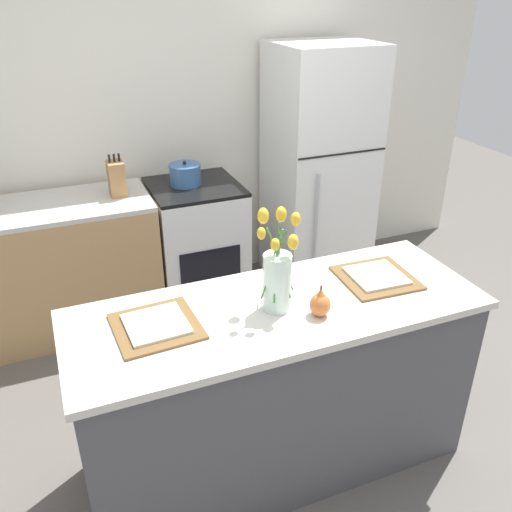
{
  "coord_description": "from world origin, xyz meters",
  "views": [
    {
      "loc": [
        -0.82,
        -1.77,
        2.16
      ],
      "look_at": [
        0.0,
        0.25,
        1.02
      ],
      "focal_mm": 38.0,
      "sensor_mm": 36.0,
      "label": 1
    }
  ],
  "objects_px": {
    "flower_vase": "(277,274)",
    "refrigerator": "(319,170)",
    "pear_figurine": "(320,304)",
    "stove_range": "(198,245)",
    "knife_block": "(117,178)",
    "plate_setting_right": "(376,277)",
    "cooking_pot": "(185,174)",
    "plate_setting_left": "(156,325)"
  },
  "relations": [
    {
      "from": "refrigerator",
      "to": "plate_setting_left",
      "type": "bearing_deg",
      "value": -135.12
    },
    {
      "from": "plate_setting_right",
      "to": "knife_block",
      "type": "xyz_separation_m",
      "value": [
        -0.92,
        1.57,
        0.09
      ]
    },
    {
      "from": "flower_vase",
      "to": "knife_block",
      "type": "relative_size",
      "value": 1.67
    },
    {
      "from": "refrigerator",
      "to": "flower_vase",
      "type": "xyz_separation_m",
      "value": [
        -1.06,
        -1.61,
        0.19
      ]
    },
    {
      "from": "refrigerator",
      "to": "plate_setting_left",
      "type": "height_order",
      "value": "refrigerator"
    },
    {
      "from": "flower_vase",
      "to": "plate_setting_left",
      "type": "height_order",
      "value": "flower_vase"
    },
    {
      "from": "plate_setting_right",
      "to": "cooking_pot",
      "type": "distance_m",
      "value": 1.66
    },
    {
      "from": "flower_vase",
      "to": "knife_block",
      "type": "distance_m",
      "value": 1.67
    },
    {
      "from": "refrigerator",
      "to": "pear_figurine",
      "type": "bearing_deg",
      "value": -118.03
    },
    {
      "from": "pear_figurine",
      "to": "stove_range",
      "type": "bearing_deg",
      "value": 90.98
    },
    {
      "from": "cooking_pot",
      "to": "pear_figurine",
      "type": "bearing_deg",
      "value": -87.44
    },
    {
      "from": "stove_range",
      "to": "cooking_pot",
      "type": "bearing_deg",
      "value": 145.73
    },
    {
      "from": "pear_figurine",
      "to": "plate_setting_right",
      "type": "xyz_separation_m",
      "value": [
        0.39,
        0.17,
        -0.05
      ]
    },
    {
      "from": "refrigerator",
      "to": "flower_vase",
      "type": "height_order",
      "value": "refrigerator"
    },
    {
      "from": "stove_range",
      "to": "knife_block",
      "type": "distance_m",
      "value": 0.75
    },
    {
      "from": "plate_setting_left",
      "to": "stove_range",
      "type": "bearing_deg",
      "value": 68.42
    },
    {
      "from": "flower_vase",
      "to": "knife_block",
      "type": "xyz_separation_m",
      "value": [
        -0.39,
        1.62,
        -0.06
      ]
    },
    {
      "from": "plate_setting_left",
      "to": "cooking_pot",
      "type": "height_order",
      "value": "cooking_pot"
    },
    {
      "from": "flower_vase",
      "to": "cooking_pot",
      "type": "bearing_deg",
      "value": 87.79
    },
    {
      "from": "plate_setting_right",
      "to": "flower_vase",
      "type": "bearing_deg",
      "value": -174.5
    },
    {
      "from": "stove_range",
      "to": "cooking_pot",
      "type": "xyz_separation_m",
      "value": [
        -0.05,
        0.03,
        0.52
      ]
    },
    {
      "from": "plate_setting_right",
      "to": "plate_setting_left",
      "type": "bearing_deg",
      "value": 180.0
    },
    {
      "from": "pear_figurine",
      "to": "plate_setting_left",
      "type": "height_order",
      "value": "pear_figurine"
    },
    {
      "from": "pear_figurine",
      "to": "plate_setting_left",
      "type": "relative_size",
      "value": 0.42
    },
    {
      "from": "refrigerator",
      "to": "plate_setting_left",
      "type": "relative_size",
      "value": 5.1
    },
    {
      "from": "flower_vase",
      "to": "refrigerator",
      "type": "bearing_deg",
      "value": 56.59
    },
    {
      "from": "stove_range",
      "to": "pear_figurine",
      "type": "distance_m",
      "value": 1.8
    },
    {
      "from": "flower_vase",
      "to": "cooking_pot",
      "type": "height_order",
      "value": "flower_vase"
    },
    {
      "from": "pear_figurine",
      "to": "plate_setting_right",
      "type": "height_order",
      "value": "pear_figurine"
    },
    {
      "from": "refrigerator",
      "to": "plate_setting_right",
      "type": "relative_size",
      "value": 5.1
    },
    {
      "from": "flower_vase",
      "to": "pear_figurine",
      "type": "bearing_deg",
      "value": -39.49
    },
    {
      "from": "plate_setting_left",
      "to": "knife_block",
      "type": "xyz_separation_m",
      "value": [
        0.11,
        1.57,
        0.09
      ]
    },
    {
      "from": "pear_figurine",
      "to": "cooking_pot",
      "type": "bearing_deg",
      "value": 92.56
    },
    {
      "from": "refrigerator",
      "to": "plate_setting_right",
      "type": "distance_m",
      "value": 1.65
    },
    {
      "from": "cooking_pot",
      "to": "knife_block",
      "type": "xyz_separation_m",
      "value": [
        -0.46,
        -0.02,
        0.04
      ]
    },
    {
      "from": "flower_vase",
      "to": "plate_setting_right",
      "type": "bearing_deg",
      "value": 5.5
    },
    {
      "from": "flower_vase",
      "to": "plate_setting_left",
      "type": "distance_m",
      "value": 0.53
    },
    {
      "from": "plate_setting_left",
      "to": "cooking_pot",
      "type": "xyz_separation_m",
      "value": [
        0.57,
        1.59,
        0.05
      ]
    },
    {
      "from": "stove_range",
      "to": "plate_setting_right",
      "type": "distance_m",
      "value": 1.68
    },
    {
      "from": "refrigerator",
      "to": "pear_figurine",
      "type": "distance_m",
      "value": 1.96
    },
    {
      "from": "pear_figurine",
      "to": "cooking_pot",
      "type": "height_order",
      "value": "cooking_pot"
    },
    {
      "from": "stove_range",
      "to": "pear_figurine",
      "type": "bearing_deg",
      "value": -89.02
    }
  ]
}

